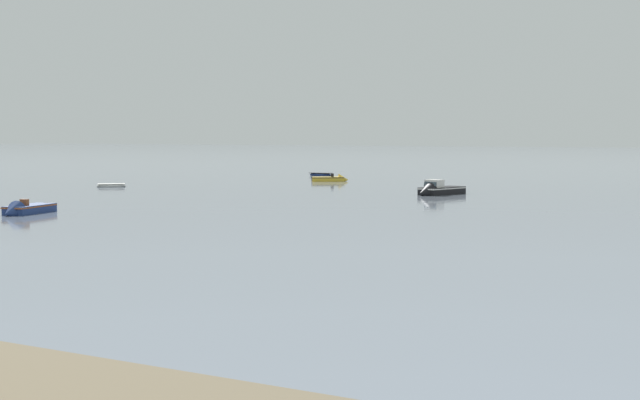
# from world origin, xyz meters

# --- Properties ---
(motorboat_moored_0) EXTENTS (2.95, 5.64, 1.84)m
(motorboat_moored_0) POSITION_xyz_m (-12.81, 17.54, 0.25)
(motorboat_moored_0) COLOR navy
(motorboat_moored_0) RESTS_ON ground
(motorboat_moored_1) EXTENTS (4.89, 4.18, 1.66)m
(motorboat_moored_1) POSITION_xyz_m (-14.98, 72.06, 0.23)
(motorboat_moored_1) COLOR gold
(motorboat_moored_1) RESTS_ON ground
(motorboat_moored_2) EXTENTS (3.85, 6.56, 2.36)m
(motorboat_moored_2) POSITION_xyz_m (6.88, 54.18, 0.36)
(motorboat_moored_2) COLOR black
(motorboat_moored_2) RESTS_ON ground
(rowboat_moored_2) EXTENTS (3.39, 3.17, 0.55)m
(rowboat_moored_2) POSITION_xyz_m (-31.88, 48.14, 0.15)
(rowboat_moored_2) COLOR white
(rowboat_moored_2) RESTS_ON ground
(rowboat_moored_3) EXTENTS (3.77, 1.38, 0.59)m
(rowboat_moored_3) POSITION_xyz_m (-24.50, 85.59, 0.16)
(rowboat_moored_3) COLOR navy
(rowboat_moored_3) RESTS_ON ground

